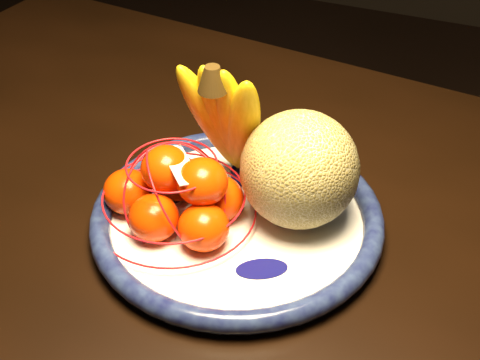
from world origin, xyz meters
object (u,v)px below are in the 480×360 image
at_px(cantaloupe, 299,169).
at_px(mandarin_bag, 178,195).
at_px(dining_table, 232,238).
at_px(banana_bunch, 228,116).
at_px(fruit_bowl, 237,218).

distance_m(cantaloupe, mandarin_bag, 0.16).
relative_size(dining_table, banana_bunch, 7.17).
distance_m(dining_table, banana_bunch, 0.20).
bearing_deg(cantaloupe, banana_bunch, 165.13).
height_order(dining_table, fruit_bowl, fruit_bowl).
relative_size(dining_table, fruit_bowl, 4.09).
xyz_separation_m(cantaloupe, banana_bunch, (-0.11, 0.03, 0.03)).
height_order(cantaloupe, mandarin_bag, cantaloupe).
relative_size(cantaloupe, banana_bunch, 0.69).
relative_size(fruit_bowl, mandarin_bag, 1.41).
relative_size(dining_table, mandarin_bag, 5.77).
height_order(fruit_bowl, mandarin_bag, mandarin_bag).
bearing_deg(dining_table, mandarin_bag, -107.84).
bearing_deg(mandarin_bag, dining_table, 65.61).
xyz_separation_m(fruit_bowl, mandarin_bag, (-0.07, -0.03, 0.04)).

